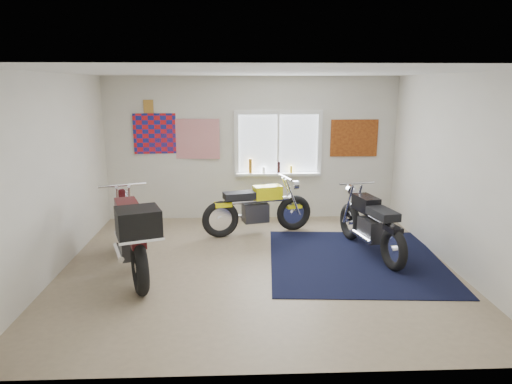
{
  "coord_description": "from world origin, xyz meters",
  "views": [
    {
      "loc": [
        -0.27,
        -6.11,
        2.54
      ],
      "look_at": [
        -0.0,
        0.4,
        1.0
      ],
      "focal_mm": 32.0,
      "sensor_mm": 36.0,
      "label": 1
    }
  ],
  "objects_px": {
    "navy_rug": "(355,260)",
    "yellow_triumph": "(258,209)",
    "black_chrome_bike": "(370,225)",
    "maroon_tourer": "(132,235)"
  },
  "relations": [
    {
      "from": "navy_rug",
      "to": "yellow_triumph",
      "type": "relative_size",
      "value": 1.34
    },
    {
      "from": "navy_rug",
      "to": "black_chrome_bike",
      "type": "height_order",
      "value": "black_chrome_bike"
    },
    {
      "from": "yellow_triumph",
      "to": "maroon_tourer",
      "type": "height_order",
      "value": "maroon_tourer"
    },
    {
      "from": "black_chrome_bike",
      "to": "maroon_tourer",
      "type": "relative_size",
      "value": 0.9
    },
    {
      "from": "black_chrome_bike",
      "to": "navy_rug",
      "type": "bearing_deg",
      "value": 122.81
    },
    {
      "from": "yellow_triumph",
      "to": "black_chrome_bike",
      "type": "xyz_separation_m",
      "value": [
        1.68,
        -1.03,
        0.01
      ]
    },
    {
      "from": "navy_rug",
      "to": "black_chrome_bike",
      "type": "bearing_deg",
      "value": 44.94
    },
    {
      "from": "black_chrome_bike",
      "to": "maroon_tourer",
      "type": "distance_m",
      "value": 3.52
    },
    {
      "from": "navy_rug",
      "to": "maroon_tourer",
      "type": "relative_size",
      "value": 1.18
    },
    {
      "from": "navy_rug",
      "to": "black_chrome_bike",
      "type": "relative_size",
      "value": 1.32
    }
  ]
}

